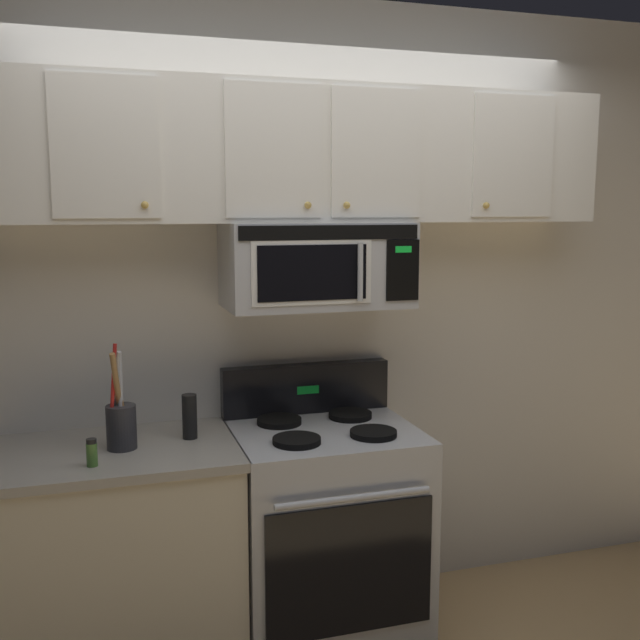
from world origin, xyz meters
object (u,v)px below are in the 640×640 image
Objects in this scene: over_range_microwave at (316,265)px; pepper_mill at (190,416)px; stove_range at (325,528)px; salt_shaker at (122,422)px; spice_jar at (92,453)px; utensil_crock_charcoal at (121,420)px.

over_range_microwave reaches higher than pepper_mill.
pepper_mill is (-0.55, 0.05, 0.52)m from stove_range.
salt_shaker is 1.02× the size of spice_jar.
over_range_microwave reaches higher than utensil_crock_charcoal.
pepper_mill is at bearing 30.81° from spice_jar.
salt_shaker is at bearing 87.22° from utensil_crock_charcoal.
salt_shaker is 0.30m from pepper_mill.
pepper_mill is (0.27, 0.05, -0.02)m from utensil_crock_charcoal.
utensil_crock_charcoal is at bearing 57.54° from spice_jar.
spice_jar is (-0.11, -0.17, -0.06)m from utensil_crock_charcoal.
salt_shaker is (0.01, 0.19, -0.06)m from utensil_crock_charcoal.
stove_range is 0.76m from pepper_mill.
utensil_crock_charcoal is 4.06× the size of spice_jar.
over_range_microwave is at bearing 7.22° from pepper_mill.
pepper_mill is (-0.55, -0.07, -0.59)m from over_range_microwave.
utensil_crock_charcoal is (-0.82, -0.01, 0.55)m from stove_range.
stove_range reaches higher than pepper_mill.
salt_shaker reaches higher than spice_jar.
pepper_mill is at bearing -28.95° from salt_shaker.
stove_range is 0.98m from utensil_crock_charcoal.
pepper_mill is 0.44m from spice_jar.
spice_jar is (-0.37, -0.22, -0.04)m from pepper_mill.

